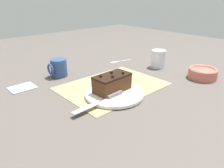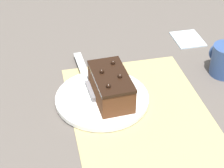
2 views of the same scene
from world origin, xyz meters
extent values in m
plane|color=#544C47|center=(0.00, 0.00, 0.00)|extent=(3.00, 3.00, 0.00)
cube|color=tan|center=(0.00, 0.00, 0.00)|extent=(0.46, 0.34, 0.00)
cylinder|color=white|center=(0.07, 0.08, 0.01)|extent=(0.24, 0.24, 0.01)
cube|color=#512D19|center=(0.06, 0.06, 0.05)|extent=(0.16, 0.09, 0.06)
cube|color=black|center=(0.06, 0.06, 0.08)|extent=(0.16, 0.09, 0.01)
sphere|color=black|center=(0.01, 0.08, 0.09)|extent=(0.01, 0.01, 0.01)
sphere|color=black|center=(0.04, 0.04, 0.09)|extent=(0.01, 0.01, 0.01)
sphere|color=black|center=(0.07, 0.08, 0.09)|extent=(0.01, 0.01, 0.01)
sphere|color=black|center=(0.11, 0.05, 0.09)|extent=(0.01, 0.01, 0.01)
cube|color=slate|center=(0.09, 0.11, 0.02)|extent=(0.08, 0.02, 0.01)
cube|color=#B7BABF|center=(0.21, 0.11, 0.02)|extent=(0.16, 0.03, 0.00)
torus|color=navy|center=(0.16, -0.28, 0.05)|extent=(0.01, 0.06, 0.06)
cube|color=silver|center=(0.32, -0.26, 0.00)|extent=(0.11, 0.09, 0.01)
camera|label=1|loc=(0.62, 0.68, 0.40)|focal=35.00mm
camera|label=2|loc=(-0.68, 0.23, 0.62)|focal=60.00mm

